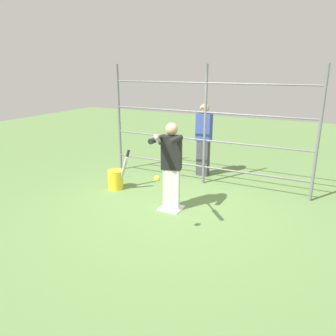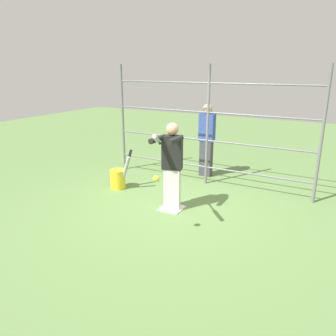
{
  "view_description": "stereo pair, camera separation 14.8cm",
  "coord_description": "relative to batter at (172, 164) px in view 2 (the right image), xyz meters",
  "views": [
    {
      "loc": [
        -2.52,
        5.0,
        2.52
      ],
      "look_at": [
        -0.15,
        0.42,
        0.93
      ],
      "focal_mm": 35.0,
      "sensor_mm": 36.0,
      "label": 1
    },
    {
      "loc": [
        -2.65,
        4.93,
        2.52
      ],
      "look_at": [
        -0.15,
        0.42,
        0.93
      ],
      "focal_mm": 35.0,
      "sensor_mm": 36.0,
      "label": 2
    }
  ],
  "objects": [
    {
      "name": "batter",
      "position": [
        0.0,
        0.0,
        0.0
      ],
      "size": [
        0.4,
        0.63,
        1.61
      ],
      "color": "silver",
      "rests_on": "ground"
    },
    {
      "name": "home_plate",
      "position": [
        0.0,
        -0.02,
        -0.86
      ],
      "size": [
        0.4,
        0.4,
        0.02
      ],
      "color": "white",
      "rests_on": "ground"
    },
    {
      "name": "softball_in_flight",
      "position": [
        -0.29,
        1.03,
        0.09
      ],
      "size": [
        0.1,
        0.1,
        0.1
      ],
      "color": "yellow"
    },
    {
      "name": "ground_plane",
      "position": [
        0.0,
        -0.02,
        -0.87
      ],
      "size": [
        24.0,
        24.0,
        0.0
      ],
      "primitive_type": "plane",
      "color": "#608447"
    },
    {
      "name": "fence_backstop",
      "position": [
        0.0,
        -1.62,
        0.43
      ],
      "size": [
        4.57,
        0.06,
        2.59
      ],
      "color": "slate",
      "rests_on": "ground"
    },
    {
      "name": "bystander_behind_fence",
      "position": [
        0.22,
        -2.13,
        0.03
      ],
      "size": [
        0.36,
        0.22,
        1.72
      ],
      "color": "#3F3F47",
      "rests_on": "ground"
    },
    {
      "name": "baseball_bat_swinging",
      "position": [
        -0.21,
        0.86,
        0.64
      ],
      "size": [
        0.4,
        0.78,
        0.34
      ],
      "color": "black"
    },
    {
      "name": "bat_bucket",
      "position": [
        1.53,
        -0.41,
        -0.64
      ],
      "size": [
        0.51,
        0.45,
        0.84
      ],
      "color": "yellow",
      "rests_on": "ground"
    }
  ]
}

